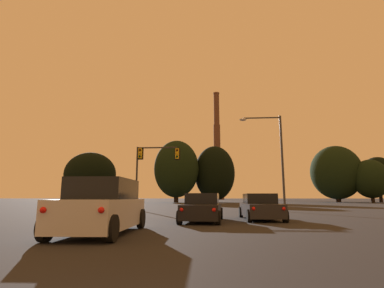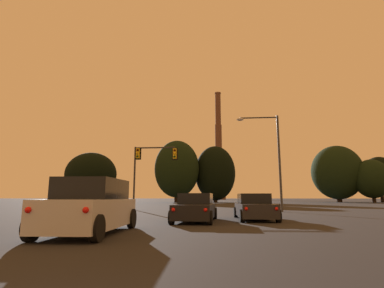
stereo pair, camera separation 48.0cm
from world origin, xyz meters
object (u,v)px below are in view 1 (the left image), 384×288
sedan_right_lane_second (260,207)px  smokestack (217,156)px  street_lamp (275,151)px  sedan_center_lane_second (203,208)px  suv_left_lane_third (103,207)px  traffic_light_overhead_left (151,162)px

sedan_right_lane_second → smokestack: bearing=89.0°
sedan_right_lane_second → street_lamp: bearing=71.7°
sedan_center_lane_second → suv_left_lane_third: size_ratio=0.96×
sedan_center_lane_second → traffic_light_overhead_left: bearing=115.5°
smokestack → traffic_light_overhead_left: bearing=-93.4°
suv_left_lane_third → smokestack: smokestack is taller
sedan_center_lane_second → sedan_right_lane_second: 3.50m
traffic_light_overhead_left → street_lamp: bearing=-14.9°
street_lamp → smokestack: (-3.93, 132.98, 17.66)m
sedan_right_lane_second → smokestack: size_ratio=0.08×
sedan_center_lane_second → smokestack: size_ratio=0.08×
suv_left_lane_third → street_lamp: size_ratio=0.59×
suv_left_lane_third → traffic_light_overhead_left: size_ratio=0.79×
traffic_light_overhead_left → smokestack: bearing=86.6°
smokestack → sedan_center_lane_second: bearing=-90.8°
suv_left_lane_third → smokestack: bearing=86.0°
sedan_center_lane_second → traffic_light_overhead_left: 15.53m
suv_left_lane_third → sedan_right_lane_second: 9.53m
sedan_center_lane_second → suv_left_lane_third: suv_left_lane_third is taller
sedan_center_lane_second → traffic_light_overhead_left: (-5.78, 13.81, 4.11)m
sedan_right_lane_second → street_lamp: (2.80, 9.22, 4.57)m
traffic_light_overhead_left → smokestack: 131.35m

